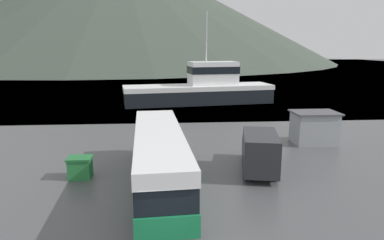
{
  "coord_description": "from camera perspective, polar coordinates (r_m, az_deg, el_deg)",
  "views": [
    {
      "loc": [
        -0.17,
        -10.13,
        7.48
      ],
      "look_at": [
        1.67,
        15.46,
        2.0
      ],
      "focal_mm": 32.0,
      "sensor_mm": 36.0,
      "label": 1
    }
  ],
  "objects": [
    {
      "name": "hill_backdrop",
      "position": [
        189.2,
        -11.79,
        17.98
      ],
      "size": [
        212.03,
        212.03,
        55.62
      ],
      "primitive_type": "cone",
      "color": "#3D473D",
      "rests_on": "ground"
    },
    {
      "name": "small_boat",
      "position": [
        49.07,
        -0.56,
        3.82
      ],
      "size": [
        2.87,
        6.0,
        0.9
      ],
      "rotation": [
        0.0,
        0.0,
        6.06
      ],
      "color": "maroon",
      "rests_on": "water_surface"
    },
    {
      "name": "tour_bus",
      "position": [
        18.52,
        -5.49,
        -5.97
      ],
      "size": [
        3.32,
        12.47,
        3.12
      ],
      "rotation": [
        0.0,
        0.0,
        0.07
      ],
      "color": "#146B3D",
      "rests_on": "ground"
    },
    {
      "name": "fishing_boat",
      "position": [
        46.48,
        1.64,
        5.34
      ],
      "size": [
        20.55,
        8.03,
        12.07
      ],
      "rotation": [
        0.0,
        0.0,
        1.73
      ],
      "color": "black",
      "rests_on": "water_surface"
    },
    {
      "name": "delivery_van",
      "position": [
        21.31,
        11.18,
        -5.02
      ],
      "size": [
        3.0,
        5.8,
        2.48
      ],
      "rotation": [
        0.0,
        0.0,
        -0.19
      ],
      "color": "#2D2D33",
      "rests_on": "ground"
    },
    {
      "name": "storage_bin",
      "position": [
        21.07,
        -18.14,
        -7.51
      ],
      "size": [
        1.37,
        1.11,
        1.26
      ],
      "color": "#287F3D",
      "rests_on": "ground"
    },
    {
      "name": "water_surface",
      "position": [
        153.77,
        -4.09,
        9.24
      ],
      "size": [
        240.0,
        240.0,
        0.0
      ],
      "primitive_type": "plane",
      "color": "slate",
      "rests_on": "ground"
    },
    {
      "name": "dock_kiosk",
      "position": [
        28.64,
        19.67,
        -1.17
      ],
      "size": [
        3.49,
        2.55,
        2.53
      ],
      "color": "#93999E",
      "rests_on": "ground"
    }
  ]
}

